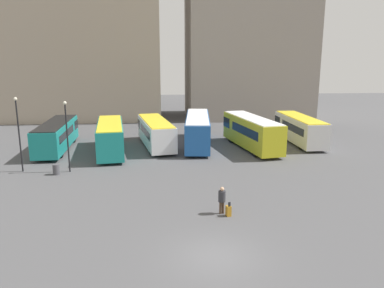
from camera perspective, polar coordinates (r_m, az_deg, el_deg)
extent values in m
plane|color=#4C4C4F|center=(18.52, 3.58, -16.73)|extent=(160.00, 160.00, 0.00)
cube|color=tan|center=(60.73, -16.61, 17.88)|extent=(23.17, 11.21, 29.80)
cube|color=#19847F|center=(40.40, -19.94, 1.29)|extent=(2.77, 10.69, 2.46)
cube|color=black|center=(44.53, -18.77, 2.81)|extent=(2.52, 2.03, 0.93)
cube|color=black|center=(39.43, -20.27, 1.45)|extent=(2.67, 6.87, 0.74)
cube|color=black|center=(40.18, -20.07, 3.06)|extent=(2.57, 10.47, 0.08)
cylinder|color=black|center=(43.74, -18.91, 0.89)|extent=(2.36, 1.15, 1.08)
cylinder|color=black|center=(37.48, -20.90, -1.20)|extent=(2.36, 1.15, 1.08)
cube|color=#19847F|center=(37.60, -12.34, 1.07)|extent=(3.50, 10.06, 2.67)
cube|color=black|center=(41.50, -12.33, 2.64)|extent=(2.63, 2.08, 1.01)
cube|color=black|center=(36.66, -12.37, 1.30)|extent=(3.13, 6.54, 0.80)
cube|color=yellow|center=(37.34, -12.44, 3.13)|extent=(3.29, 9.84, 0.08)
cylinder|color=black|center=(40.81, -12.24, 0.40)|extent=(2.40, 1.23, 0.98)
cylinder|color=black|center=(34.87, -12.28, -1.74)|extent=(2.40, 1.23, 0.98)
cube|color=silver|center=(39.57, -5.56, 1.78)|extent=(4.15, 10.15, 2.46)
cube|color=black|center=(43.44, -6.47, 3.17)|extent=(2.79, 2.22, 0.93)
cube|color=black|center=(38.65, -5.35, 1.98)|extent=(3.56, 6.65, 0.74)
cube|color=yellow|center=(39.34, -5.60, 3.59)|extent=(3.92, 9.92, 0.08)
cylinder|color=black|center=(42.72, -6.22, 1.24)|extent=(2.53, 1.46, 1.07)
cylinder|color=black|center=(36.83, -4.72, -0.62)|extent=(2.53, 1.46, 1.07)
cube|color=#1E56A3|center=(40.04, 0.86, 2.19)|extent=(3.64, 11.83, 2.84)
cube|color=black|center=(44.68, 0.87, 3.79)|extent=(2.66, 2.39, 1.08)
cube|color=black|center=(38.94, 0.86, 2.42)|extent=(3.22, 7.67, 0.85)
cube|color=white|center=(39.79, 0.86, 4.26)|extent=(3.42, 11.58, 0.08)
cylinder|color=black|center=(43.81, 0.86, 1.53)|extent=(2.40, 1.18, 0.94)
cylinder|color=black|center=(36.76, 0.84, -0.71)|extent=(2.40, 1.18, 0.94)
cube|color=gold|center=(39.03, 9.07, 1.83)|extent=(4.13, 10.56, 2.86)
cube|color=black|center=(42.79, 6.80, 3.36)|extent=(2.75, 2.28, 1.09)
cube|color=black|center=(38.13, 9.65, 2.09)|extent=(3.53, 6.91, 0.86)
cube|color=white|center=(38.77, 9.15, 3.96)|extent=(3.90, 10.32, 0.08)
cylinder|color=black|center=(42.13, 7.26, 1.06)|extent=(2.48, 1.46, 1.08)
cylinder|color=black|center=(36.46, 11.03, -0.95)|extent=(2.48, 1.46, 1.08)
cube|color=silver|center=(42.76, 16.10, 2.21)|extent=(2.54, 9.85, 2.57)
cube|color=black|center=(46.40, 14.28, 3.53)|extent=(2.47, 1.84, 0.98)
cube|color=black|center=(41.91, 16.57, 2.41)|extent=(2.52, 6.31, 0.77)
cube|color=yellow|center=(42.55, 16.21, 3.96)|extent=(2.35, 9.65, 0.08)
cylinder|color=black|center=(45.74, 14.61, 1.60)|extent=(2.32, 0.99, 0.96)
cylinder|color=black|center=(40.23, 17.60, -0.11)|extent=(2.32, 0.99, 0.96)
cylinder|color=#4C3828|center=(22.87, 4.36, -9.65)|extent=(0.18, 0.18, 0.77)
cylinder|color=#4C3828|center=(22.93, 4.75, -9.60)|extent=(0.18, 0.18, 0.77)
cylinder|color=#2D2D33|center=(22.64, 4.59, -7.95)|extent=(0.52, 0.52, 0.67)
sphere|color=tan|center=(22.48, 4.61, -6.85)|extent=(0.25, 0.25, 0.25)
cube|color=#B27A1E|center=(22.64, 5.58, -10.11)|extent=(0.33, 0.37, 0.63)
cube|color=black|center=(22.37, 5.72, -9.14)|extent=(0.15, 0.05, 0.28)
cylinder|color=black|center=(33.41, -24.82, 1.05)|extent=(0.12, 0.12, 5.92)
sphere|color=beige|center=(32.98, -25.32, 6.23)|extent=(0.28, 0.28, 0.28)
cylinder|color=black|center=(31.91, -18.45, 0.80)|extent=(0.12, 0.12, 5.60)
sphere|color=beige|center=(31.47, -18.82, 5.94)|extent=(0.28, 0.28, 0.28)
cylinder|color=#47474C|center=(32.04, -20.00, -3.66)|extent=(0.52, 0.52, 0.85)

